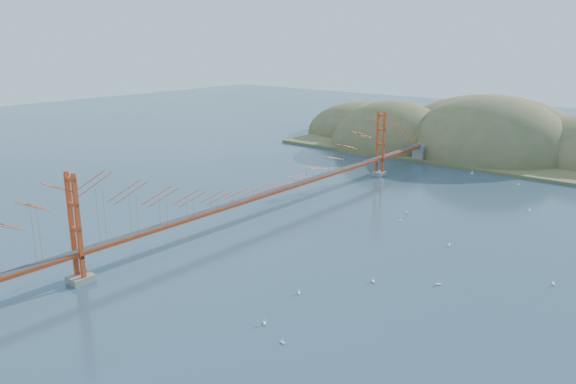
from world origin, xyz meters
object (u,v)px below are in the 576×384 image
Objects in this scene: bridge at (272,166)px; sailboat_0 at (449,244)px; sailboat_2 at (283,342)px; sailboat_1 at (407,212)px.

bridge is 149.18× the size of sailboat_0.
sailboat_0 is at bearing 87.84° from sailboat_2.
sailboat_0 is (25.00, 4.07, -6.86)m from bridge.
sailboat_2 is at bearing -47.55° from bridge.
sailboat_0 reaches higher than sailboat_2.
sailboat_1 is at bearing 103.28° from sailboat_2.
bridge is at bearing -139.38° from sailboat_1.
sailboat_0 is at bearing 9.25° from bridge.
sailboat_1 is at bearing 40.62° from bridge.
sailboat_0 is 0.96× the size of sailboat_1.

